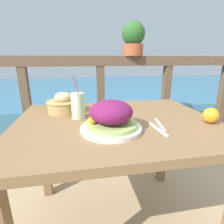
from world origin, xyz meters
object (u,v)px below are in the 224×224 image
object	(u,v)px
salad_plate	(111,118)
bread_basket	(64,104)
potted_plant	(133,38)
drink_glass	(78,106)

from	to	relation	value
salad_plate	bread_basket	xyz separation A→B (m)	(-0.25, 0.35, -0.01)
salad_plate	potted_plant	size ratio (longest dim) A/B	0.98
salad_plate	drink_glass	distance (m)	0.26
drink_glass	potted_plant	xyz separation A→B (m)	(0.52, 0.69, 0.43)
drink_glass	salad_plate	bearing A→B (deg)	-54.16
salad_plate	bread_basket	world-z (taller)	salad_plate
drink_glass	bread_basket	bearing A→B (deg)	123.91
bread_basket	potted_plant	size ratio (longest dim) A/B	0.69
potted_plant	bread_basket	bearing A→B (deg)	-138.17
salad_plate	bread_basket	distance (m)	0.43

